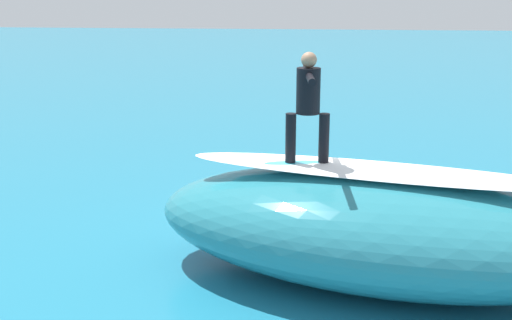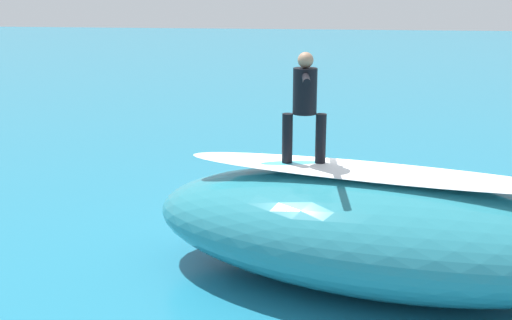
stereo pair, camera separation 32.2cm
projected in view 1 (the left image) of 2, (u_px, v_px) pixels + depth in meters
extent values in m
plane|color=teal|center=(332.00, 233.00, 12.00)|extent=(120.00, 120.00, 0.00)
ellipsoid|color=teal|center=(376.00, 228.00, 9.82)|extent=(7.59, 4.62, 1.75)
ellipsoid|color=white|center=(379.00, 171.00, 9.58)|extent=(6.11, 2.39, 0.08)
ellipsoid|color=#33B2D1|center=(307.00, 164.00, 9.93)|extent=(1.94, 0.71, 0.08)
cylinder|color=black|center=(291.00, 138.00, 9.82)|extent=(0.16, 0.16, 0.77)
cylinder|color=black|center=(324.00, 138.00, 9.81)|extent=(0.16, 0.16, 0.77)
cylinder|color=black|center=(308.00, 91.00, 9.62)|extent=(0.40, 0.40, 0.69)
sphere|color=tan|center=(309.00, 60.00, 9.50)|extent=(0.24, 0.24, 0.24)
cylinder|color=black|center=(311.00, 79.00, 9.08)|extent=(0.16, 0.63, 0.11)
cylinder|color=black|center=(307.00, 71.00, 10.04)|extent=(0.16, 0.63, 0.11)
ellipsoid|color=yellow|center=(220.00, 197.00, 13.96)|extent=(1.45, 2.33, 0.06)
cylinder|color=black|center=(220.00, 190.00, 13.92)|extent=(0.55, 0.79, 0.27)
sphere|color=tan|center=(226.00, 193.00, 13.49)|extent=(0.19, 0.19, 0.19)
cylinder|color=black|center=(209.00, 184.00, 14.55)|extent=(0.37, 0.62, 0.12)
cylinder|color=black|center=(215.00, 184.00, 14.59)|extent=(0.37, 0.62, 0.12)
ellipsoid|color=white|center=(210.00, 213.00, 12.87)|extent=(0.65, 0.68, 0.11)
ellipsoid|color=white|center=(410.00, 221.00, 12.49)|extent=(0.61, 0.52, 0.08)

